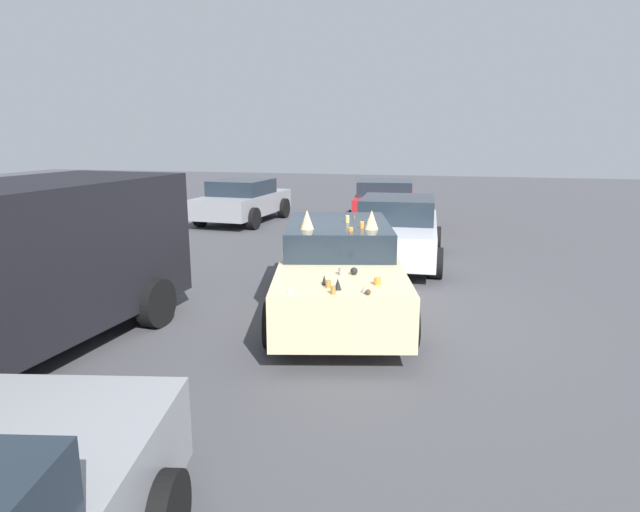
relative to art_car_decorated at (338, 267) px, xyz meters
name	(u,v)px	position (x,y,z in m)	size (l,w,h in m)	color
ground_plane	(338,312)	(-0.08, -0.02, -0.72)	(60.00, 60.00, 0.00)	#47474C
art_car_decorated	(338,267)	(0.00, 0.00, 0.00)	(4.97, 2.77, 1.67)	beige
parked_van_near_right	(4,263)	(-2.81, 3.60, 0.51)	(5.30, 2.61, 2.18)	black
parked_sedan_far_right	(243,200)	(8.10, 4.82, -0.01)	(4.07, 2.20, 1.36)	gray
parked_sedan_row_back_far	(397,230)	(3.67, -0.54, -0.01)	(4.16, 2.09, 1.42)	silver
parked_sedan_near_left	(94,208)	(5.04, 8.09, 0.04)	(4.56, 2.57, 1.51)	silver
parked_sedan_behind_left	(385,202)	(8.64, 0.35, -0.01)	(4.09, 2.29, 1.40)	red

